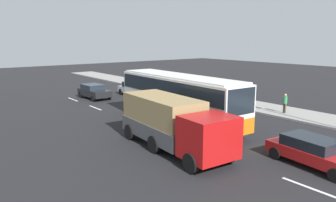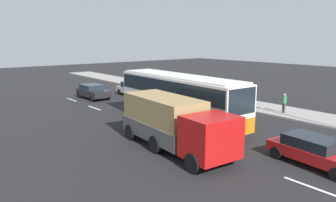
% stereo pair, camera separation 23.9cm
% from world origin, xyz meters
% --- Properties ---
extents(ground_plane, '(120.00, 120.00, 0.00)m').
position_xyz_m(ground_plane, '(0.00, 0.00, 0.00)').
color(ground_plane, black).
extents(sidewalk_curb, '(80.00, 4.00, 0.15)m').
position_xyz_m(sidewalk_curb, '(0.00, 9.64, 0.07)').
color(sidewalk_curb, gray).
rests_on(sidewalk_curb, ground_plane).
extents(lane_centreline, '(40.31, 0.16, 0.01)m').
position_xyz_m(lane_centreline, '(4.73, -1.98, 0.00)').
color(lane_centreline, white).
rests_on(lane_centreline, ground_plane).
extents(coach_bus, '(11.70, 3.06, 3.58)m').
position_xyz_m(coach_bus, '(-0.98, 0.22, 2.22)').
color(coach_bus, orange).
rests_on(coach_bus, ground_plane).
extents(cargo_truck, '(8.08, 3.16, 2.85)m').
position_xyz_m(cargo_truck, '(2.90, -3.47, 1.56)').
color(cargo_truck, red).
rests_on(cargo_truck, ground_plane).
extents(car_silver_hatch, '(4.45, 1.96, 1.49)m').
position_xyz_m(car_silver_hatch, '(-13.22, 4.19, 0.79)').
color(car_silver_hatch, silver).
rests_on(car_silver_hatch, ground_plane).
extents(car_red_compact, '(4.70, 2.32, 1.41)m').
position_xyz_m(car_red_compact, '(8.98, 0.38, 0.75)').
color(car_red_compact, '#B21919').
rests_on(car_red_compact, ground_plane).
extents(car_black_sedan, '(4.17, 2.10, 1.45)m').
position_xyz_m(car_black_sedan, '(-14.43, 0.02, 0.78)').
color(car_black_sedan, black).
rests_on(car_black_sedan, ground_plane).
extents(pedestrian_near_curb, '(0.32, 0.32, 1.59)m').
position_xyz_m(pedestrian_near_curb, '(2.03, 8.99, 1.06)').
color(pedestrian_near_curb, brown).
rests_on(pedestrian_near_curb, sidewalk_curb).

